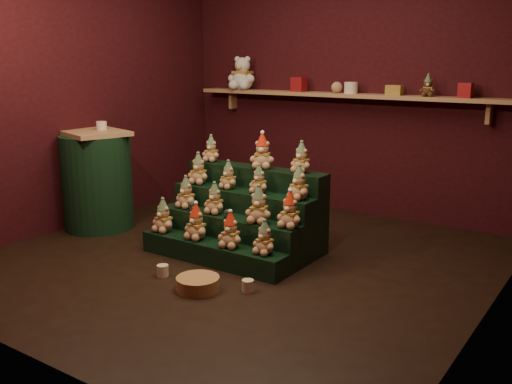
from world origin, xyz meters
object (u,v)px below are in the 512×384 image
Objects in this scene: mug_right at (248,286)px; white_bear at (242,69)px; mini_christmas_tree at (164,229)px; snow_globe_c at (261,220)px; brown_bear at (428,86)px; snow_globe_b at (228,214)px; wicker_basket at (198,284)px; mug_left at (163,271)px; snow_globe_a at (193,207)px; side_table at (97,180)px; riser_tier_front at (212,253)px.

mug_right is 3.30m from white_bear.
snow_globe_c is at bearing 3.96° from mini_christmas_tree.
brown_bear reaches higher than mini_christmas_tree.
white_bear is at bearing 122.37° from snow_globe_b.
wicker_basket is 0.67× the size of white_bear.
wicker_basket is (0.41, -0.06, 0.00)m from mug_left.
snow_globe_a is 0.09× the size of side_table.
snow_globe_c is 1.05m from mini_christmas_tree.
riser_tier_front is 15.25× the size of mug_left.
white_bear is (-1.53, 1.87, 1.16)m from snow_globe_c.
white_bear is (-1.14, 2.03, 1.47)m from riser_tier_front.
snow_globe_a is 0.98m from wicker_basket.
snow_globe_c reaches higher than riser_tier_front.
brown_bear is (1.03, 1.87, 1.02)m from snow_globe_b.
brown_bear is at bearing 72.54° from wicker_basket.
mini_christmas_tree is 2.44m from white_bear.
snow_globe_a is 0.39m from snow_globe_b.
white_bear is (-1.74, 2.36, 1.52)m from mug_right.
brown_bear reaches higher than mug_left.
mug_right is 0.37m from wicker_basket.
mini_christmas_tree is at bearing 11.74° from side_table.
snow_globe_a is 1.07× the size of snow_globe_c.
mug_right is at bearing -41.36° from snow_globe_b.
mug_right is 0.19× the size of white_bear.
mini_christmas_tree is at bearing -82.19° from white_bear.
riser_tier_front is at bearing -25.32° from snow_globe_a.
wicker_basket is (1.88, -0.68, -0.44)m from side_table.
snow_globe_c reaches higher than mini_christmas_tree.
snow_globe_b reaches higher than mini_christmas_tree.
snow_globe_b reaches higher than mug_right.
riser_tier_front is at bearing 151.62° from mug_right.
snow_globe_c is at bearing -127.67° from brown_bear.
brown_bear reaches higher than snow_globe_c.
white_bear is at bearing 111.98° from mug_left.
snow_globe_a reaches higher than riser_tier_front.
mug_left is at bearing -47.43° from mini_christmas_tree.
side_table is 2.30m from mug_right.
mug_left is 0.28× the size of wicker_basket.
snow_globe_b is 0.79m from wicker_basket.
mug_left reaches higher than mug_right.
brown_bear is (2.21, 0.00, -0.14)m from white_bear.
riser_tier_front is at bearing 73.78° from mug_left.
snow_globe_a is 2.56m from brown_bear.
wicker_basket is at bearing -149.65° from mug_right.
mini_christmas_tree is 1.31m from mug_right.
riser_tier_front is 6.69× the size of brown_bear.
riser_tier_front is 0.49m from snow_globe_a.
snow_globe_b is 2.50m from white_bear.
side_table is (-1.26, 0.01, 0.08)m from snow_globe_a.
brown_bear is (0.48, 2.36, 1.38)m from mug_right.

